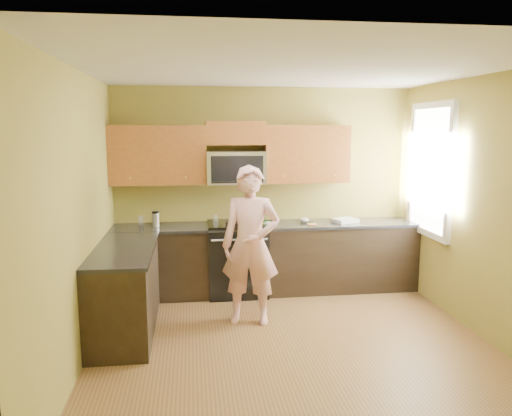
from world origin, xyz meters
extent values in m
plane|color=brown|center=(0.00, 0.00, 0.00)|extent=(4.00, 4.00, 0.00)
plane|color=white|center=(0.00, 0.00, 2.70)|extent=(4.00, 4.00, 0.00)
plane|color=olive|center=(0.00, 2.00, 1.35)|extent=(4.00, 0.00, 4.00)
plane|color=olive|center=(0.00, -2.00, 1.35)|extent=(4.00, 0.00, 4.00)
plane|color=olive|center=(-2.00, 0.00, 1.35)|extent=(0.00, 4.00, 4.00)
plane|color=olive|center=(2.00, 0.00, 1.35)|extent=(0.00, 4.00, 4.00)
cube|color=black|center=(0.00, 1.70, 0.44)|extent=(4.00, 0.60, 0.88)
cube|color=black|center=(-1.70, 0.60, 0.44)|extent=(0.60, 1.60, 0.88)
cube|color=black|center=(0.00, 1.69, 0.90)|extent=(4.00, 0.62, 0.04)
cube|color=black|center=(-1.69, 0.60, 0.90)|extent=(0.62, 1.60, 0.04)
cube|color=brown|center=(-0.40, 1.83, 2.10)|extent=(0.76, 0.33, 0.30)
imported|color=#F2797A|center=(-0.34, 0.69, 0.88)|extent=(0.73, 0.57, 1.77)
cube|color=#B27F47|center=(0.57, 1.55, 0.93)|extent=(0.12, 0.12, 0.01)
ellipsoid|color=silver|center=(0.00, 1.55, 0.95)|extent=(0.12, 0.13, 0.06)
ellipsoid|color=silver|center=(0.51, 1.74, 0.95)|extent=(0.14, 0.15, 0.07)
cube|color=white|center=(1.05, 1.68, 0.95)|extent=(0.36, 0.33, 0.05)
cylinder|color=silver|center=(-1.64, 1.84, 0.98)|extent=(0.09, 0.09, 0.12)
cylinder|color=silver|center=(-0.67, 1.81, 0.98)|extent=(0.08, 0.08, 0.12)
camera|label=1|loc=(-0.97, -4.54, 2.16)|focal=34.38mm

